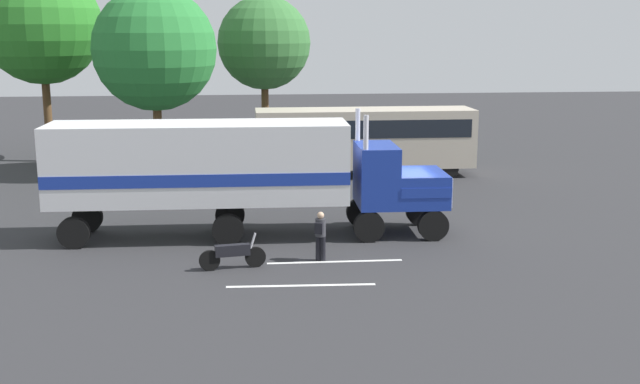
{
  "coord_description": "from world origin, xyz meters",
  "views": [
    {
      "loc": [
        -5.5,
        -27.3,
        7.45
      ],
      "look_at": [
        -2.78,
        -0.12,
        1.6
      ],
      "focal_mm": 43.36,
      "sensor_mm": 36.0,
      "label": 1
    }
  ],
  "objects_px": {
    "tree_left": "(41,25)",
    "semi_truck": "(231,168)",
    "person_bystander": "(320,234)",
    "tree_right": "(154,49)",
    "motorcycle": "(233,254)",
    "parked_bus": "(365,135)",
    "tree_center": "(264,43)"
  },
  "relations": [
    {
      "from": "semi_truck",
      "to": "parked_bus",
      "type": "xyz_separation_m",
      "value": [
        6.6,
        11.18,
        -0.46
      ]
    },
    {
      "from": "person_bystander",
      "to": "tree_right",
      "type": "bearing_deg",
      "value": 112.96
    },
    {
      "from": "person_bystander",
      "to": "tree_right",
      "type": "xyz_separation_m",
      "value": [
        -6.76,
        15.97,
        5.46
      ]
    },
    {
      "from": "tree_left",
      "to": "semi_truck",
      "type": "bearing_deg",
      "value": -58.8
    },
    {
      "from": "person_bystander",
      "to": "motorcycle",
      "type": "distance_m",
      "value": 2.91
    },
    {
      "from": "semi_truck",
      "to": "motorcycle",
      "type": "xyz_separation_m",
      "value": [
        0.07,
        -3.86,
        -2.04
      ]
    },
    {
      "from": "parked_bus",
      "to": "tree_center",
      "type": "distance_m",
      "value": 10.91
    },
    {
      "from": "motorcycle",
      "to": "tree_right",
      "type": "height_order",
      "value": "tree_right"
    },
    {
      "from": "person_bystander",
      "to": "parked_bus",
      "type": "distance_m",
      "value": 14.95
    },
    {
      "from": "parked_bus",
      "to": "person_bystander",
      "type": "bearing_deg",
      "value": -104.42
    },
    {
      "from": "semi_truck",
      "to": "tree_right",
      "type": "bearing_deg",
      "value": 106.98
    },
    {
      "from": "motorcycle",
      "to": "person_bystander",
      "type": "bearing_deg",
      "value": 11.95
    },
    {
      "from": "motorcycle",
      "to": "tree_right",
      "type": "relative_size",
      "value": 0.22
    },
    {
      "from": "tree_right",
      "to": "tree_left",
      "type": "bearing_deg",
      "value": 145.63
    },
    {
      "from": "semi_truck",
      "to": "tree_left",
      "type": "relative_size",
      "value": 1.31
    },
    {
      "from": "person_bystander",
      "to": "parked_bus",
      "type": "height_order",
      "value": "parked_bus"
    },
    {
      "from": "tree_center",
      "to": "motorcycle",
      "type": "bearing_deg",
      "value": -94.23
    },
    {
      "from": "semi_truck",
      "to": "parked_bus",
      "type": "distance_m",
      "value": 12.98
    },
    {
      "from": "motorcycle",
      "to": "tree_right",
      "type": "bearing_deg",
      "value": 103.4
    },
    {
      "from": "parked_bus",
      "to": "tree_left",
      "type": "relative_size",
      "value": 1.02
    },
    {
      "from": "parked_bus",
      "to": "tree_center",
      "type": "xyz_separation_m",
      "value": [
        -4.77,
        8.76,
        4.43
      ]
    },
    {
      "from": "motorcycle",
      "to": "tree_center",
      "type": "xyz_separation_m",
      "value": [
        1.76,
        23.79,
        6.01
      ]
    },
    {
      "from": "tree_left",
      "to": "tree_center",
      "type": "bearing_deg",
      "value": 12.74
    },
    {
      "from": "person_bystander",
      "to": "parked_bus",
      "type": "xyz_separation_m",
      "value": [
        3.71,
        14.44,
        1.17
      ]
    },
    {
      "from": "motorcycle",
      "to": "tree_right",
      "type": "distance_m",
      "value": 18.01
    },
    {
      "from": "person_bystander",
      "to": "tree_right",
      "type": "height_order",
      "value": "tree_right"
    },
    {
      "from": "parked_bus",
      "to": "motorcycle",
      "type": "xyz_separation_m",
      "value": [
        -6.53,
        -15.03,
        -1.58
      ]
    },
    {
      "from": "person_bystander",
      "to": "tree_right",
      "type": "relative_size",
      "value": 0.17
    },
    {
      "from": "parked_bus",
      "to": "tree_left",
      "type": "bearing_deg",
      "value": 160.58
    },
    {
      "from": "tree_left",
      "to": "tree_center",
      "type": "xyz_separation_m",
      "value": [
        12.22,
        2.76,
        -1.07
      ]
    },
    {
      "from": "tree_right",
      "to": "tree_center",
      "type": "bearing_deg",
      "value": 51.7
    },
    {
      "from": "motorcycle",
      "to": "tree_center",
      "type": "relative_size",
      "value": 0.23
    }
  ]
}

